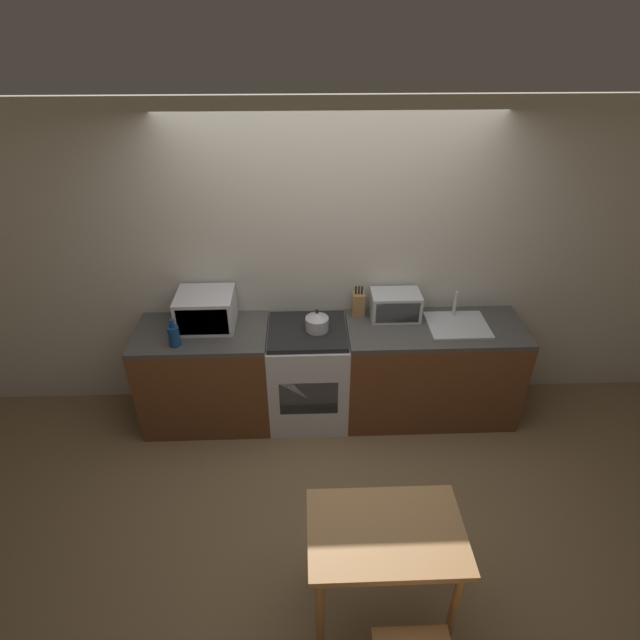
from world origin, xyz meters
TOP-DOWN VIEW (x-y plane):
  - ground_plane at (0.00, 0.00)m, footprint 16.00×16.00m
  - wall_back at (0.00, 1.00)m, footprint 10.00×0.06m
  - counter_left_run at (-1.05, 0.66)m, footprint 1.07×0.62m
  - counter_right_run at (0.86, 0.66)m, footprint 1.45×0.62m
  - stove_range at (-0.19, 0.66)m, footprint 0.66×0.62m
  - kettle at (-0.11, 0.66)m, footprint 0.19×0.19m
  - microwave at (-1.00, 0.76)m, footprint 0.45×0.38m
  - bottle at (-1.21, 0.48)m, footprint 0.09×0.09m
  - knife_block at (0.24, 0.86)m, footprint 0.10×0.09m
  - toaster_oven at (0.54, 0.82)m, footprint 0.40×0.25m
  - sink_basin at (1.03, 0.67)m, footprint 0.48×0.41m
  - dining_table at (0.20, -1.06)m, footprint 0.85×0.56m

SIDE VIEW (x-z plane):
  - ground_plane at x=0.00m, z-range 0.00..0.00m
  - stove_range at x=-0.19m, z-range 0.00..0.90m
  - counter_left_run at x=-1.05m, z-range 0.00..0.90m
  - counter_right_run at x=0.86m, z-range 0.00..0.90m
  - dining_table at x=0.20m, z-range 0.25..0.99m
  - sink_basin at x=1.03m, z-range 0.80..1.04m
  - kettle at x=-0.11m, z-range 0.89..1.07m
  - bottle at x=-1.21m, z-range 0.87..1.10m
  - knife_block at x=0.24m, z-range 0.87..1.14m
  - toaster_oven at x=0.54m, z-range 0.90..1.13m
  - microwave at x=-1.00m, z-range 0.90..1.18m
  - wall_back at x=0.00m, z-range 0.00..2.60m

